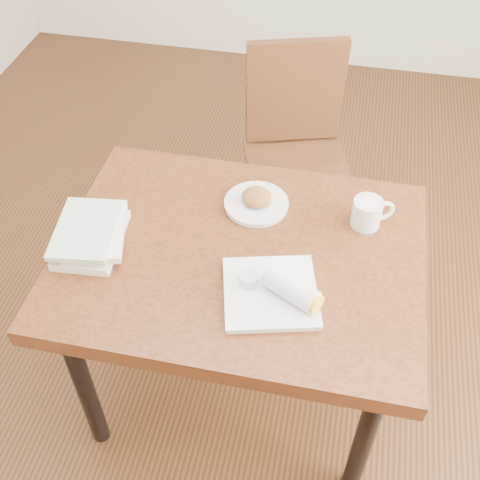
% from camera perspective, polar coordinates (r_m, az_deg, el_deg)
% --- Properties ---
extents(ground, '(4.00, 5.00, 0.01)m').
position_cam_1_polar(ground, '(2.42, 0.00, -13.37)').
color(ground, '#472814').
rests_on(ground, ground).
extents(table, '(1.10, 0.83, 0.75)m').
position_cam_1_polar(table, '(1.87, 0.00, -2.92)').
color(table, brown).
rests_on(table, ground).
extents(chair_far, '(0.52, 0.52, 0.95)m').
position_cam_1_polar(chair_far, '(2.55, 5.37, 9.07)').
color(chair_far, '#4C2915').
rests_on(chair_far, ground).
extents(plate_scone, '(0.21, 0.21, 0.07)m').
position_cam_1_polar(plate_scone, '(1.94, 1.57, 3.68)').
color(plate_scone, white).
rests_on(plate_scone, table).
extents(coffee_mug, '(0.13, 0.09, 0.09)m').
position_cam_1_polar(coffee_mug, '(1.90, 12.06, 2.59)').
color(coffee_mug, white).
rests_on(coffee_mug, table).
extents(plate_burrito, '(0.32, 0.32, 0.09)m').
position_cam_1_polar(plate_burrito, '(1.68, 3.52, -4.87)').
color(plate_burrito, white).
rests_on(plate_burrito, table).
extents(book_stack, '(0.24, 0.30, 0.07)m').
position_cam_1_polar(book_stack, '(1.87, -13.93, 0.53)').
color(book_stack, white).
rests_on(book_stack, table).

